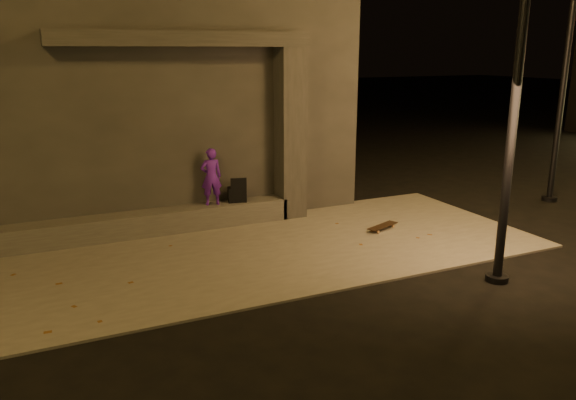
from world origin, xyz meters
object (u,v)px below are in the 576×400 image
backpack (237,193)px  street_lamp_0 (522,35)px  skateboard (383,226)px  skateboarder (211,177)px  column (290,134)px

backpack → street_lamp_0: size_ratio=0.08×
skateboard → street_lamp_0: bearing=-107.2°
skateboarder → skateboard: size_ratio=1.45×
skateboarder → street_lamp_0: (3.27, -4.63, 2.70)m
skateboarder → skateboard: (3.06, -1.73, -0.97)m
skateboarder → street_lamp_0: 6.28m
column → skateboarder: size_ratio=3.06×
street_lamp_0 → skateboarder: bearing=125.3°
skateboarder → street_lamp_0: bearing=131.9°
column → skateboard: bearing=-53.5°
skateboard → street_lamp_0: size_ratio=0.12×
backpack → street_lamp_0: street_lamp_0 is taller
column → street_lamp_0: (1.49, -4.63, 1.94)m
backpack → skateboard: bearing=-21.2°
skateboard → street_lamp_0: (0.22, -2.90, 3.67)m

